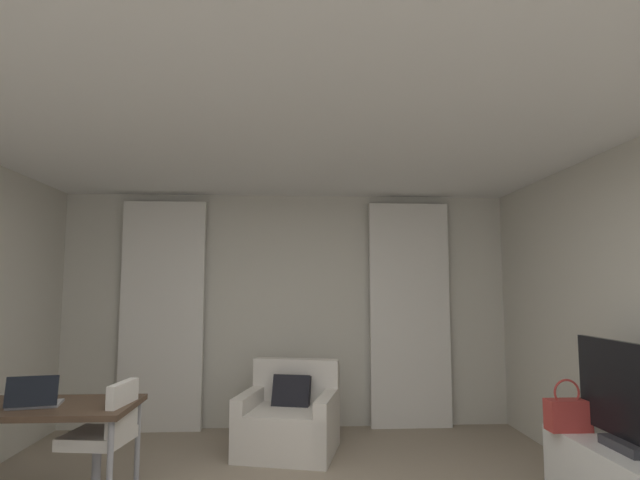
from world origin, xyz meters
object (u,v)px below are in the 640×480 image
Objects in this scene: desk at (36,414)px; handbag_primary at (568,414)px; armchair at (289,422)px; laptop at (34,400)px; tv_flatscreen at (627,399)px; desk_chair at (102,454)px.

desk is 3.62× the size of handbag_primary.
armchair is 2.80× the size of laptop.
laptop reaches higher than handbag_primary.
desk is 3.78m from handbag_primary.
tv_flatscreen reaches higher than laptop.
laptop is at bearing -179.47° from handbag_primary.
tv_flatscreen is at bearing -72.18° from handbag_primary.
tv_flatscreen is (3.45, -0.47, 0.43)m from desk_chair.
laptop is 1.00× the size of handbag_primary.
tv_flatscreen reaches higher than armchair.
handbag_primary is (3.30, -0.01, 0.23)m from desk_chair.
laptop is at bearing -173.74° from desk_chair.
armchair is at bearing 36.27° from laptop.
handbag_primary is at bearing -0.25° from desk_chair.
armchair is 0.77× the size of desk.
laptop is (-1.73, -1.27, 0.49)m from armchair.
desk_chair is (0.47, -0.02, -0.27)m from desk.
armchair is at bearing 43.69° from desk_chair.
desk_chair is 2.40× the size of laptop.
desk is 1.51× the size of desk_chair.
tv_flatscreen is (3.90, -0.42, 0.05)m from laptop.
handbag_primary is at bearing -0.48° from desk.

